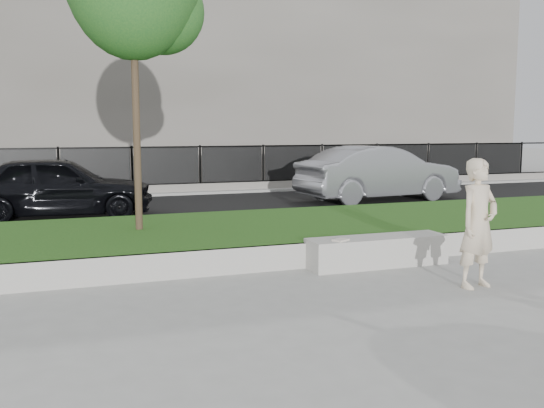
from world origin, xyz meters
name	(u,v)px	position (x,y,z in m)	size (l,w,h in m)	color
ground	(287,288)	(0.00, 0.00, 0.00)	(90.00, 90.00, 0.00)	gray
grass_bank	(228,237)	(0.00, 3.00, 0.20)	(34.00, 4.00, 0.40)	#0E390F
grass_kerb	(262,259)	(0.00, 1.04, 0.20)	(34.00, 0.08, 0.40)	#A9A79E
street	(172,209)	(0.00, 8.50, 0.02)	(34.00, 7.00, 0.04)	black
far_pavement	(147,191)	(0.00, 13.00, 0.06)	(34.00, 3.00, 0.12)	gray
iron_fence	(152,179)	(0.00, 12.00, 0.54)	(32.00, 0.30, 1.50)	slate
building_facade	(121,63)	(0.00, 20.00, 5.00)	(34.00, 10.00, 10.00)	#5B564F
stone_bench	(377,251)	(1.86, 0.80, 0.24)	(2.30, 0.58, 0.47)	#A9A79E
man	(478,223)	(2.49, -0.81, 0.89)	(0.65, 0.43, 1.78)	beige
book	(341,240)	(1.15, 0.68, 0.48)	(0.24, 0.17, 0.03)	beige
car_dark	(58,186)	(-2.87, 7.77, 0.79)	(1.78, 4.43, 1.51)	black
car_silver	(379,173)	(6.09, 8.18, 0.85)	(1.71, 4.90, 1.61)	gray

